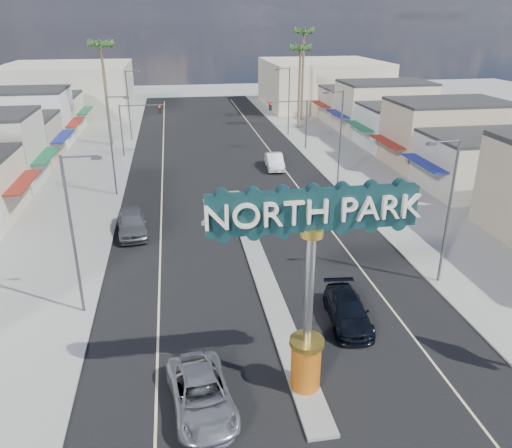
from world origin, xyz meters
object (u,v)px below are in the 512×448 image
object	(u,v)px
streetlight_l_far	(130,102)
streetlight_r_near	(447,206)
car_parked_left	(132,223)
streetlight_r_mid	(339,133)
palm_left_far	(101,51)
car_parked_right	(274,161)
traffic_signal_right	(292,115)
streetlight_r_far	(288,98)
suv_right	(348,311)
palm_right_mid	(300,53)
suv_left	(201,394)
streetlight_l_mid	(113,141)
streetlight_l_near	(75,229)
palm_right_far	(304,37)
gateway_sign	(310,270)
traffic_signal_left	(137,120)

from	to	relation	value
streetlight_l_far	streetlight_r_near	world-z (taller)	same
car_parked_left	streetlight_r_mid	bearing A→B (deg)	19.48
streetlight_l_far	palm_left_far	bearing A→B (deg)	-142.08
car_parked_right	traffic_signal_right	bearing A→B (deg)	68.76
streetlight_r_mid	streetlight_r_far	xyz separation A→B (m)	(0.00, 22.00, 0.00)
streetlight_r_far	suv_right	bearing A→B (deg)	-98.63
palm_left_far	car_parked_right	world-z (taller)	palm_left_far
palm_right_mid	car_parked_left	xyz separation A→B (m)	(-21.59, -35.28, -9.71)
streetlight_l_far	suv_left	xyz separation A→B (m)	(5.85, -50.46, -4.33)
suv_right	streetlight_l_mid	bearing A→B (deg)	126.46
streetlight_r_far	streetlight_l_near	bearing A→B (deg)	-116.42
streetlight_l_far	car_parked_right	world-z (taller)	streetlight_l_far
streetlight_l_mid	palm_right_far	bearing A→B (deg)	51.52
streetlight_r_far	car_parked_right	distance (m)	17.04
palm_left_far	car_parked_left	xyz separation A→B (m)	(4.41, -29.28, -10.60)
palm_right_far	gateway_sign	bearing A→B (deg)	-104.03
streetlight_r_near	streetlight_r_far	xyz separation A→B (m)	(0.00, 42.00, 0.00)
palm_right_mid	gateway_sign	bearing A→B (deg)	-103.53
traffic_signal_right	palm_right_far	bearing A→B (deg)	72.10
palm_right_mid	suv_left	distance (m)	58.07
streetlight_r_mid	car_parked_left	distance (m)	21.57
streetlight_r_near	palm_right_far	world-z (taller)	palm_right_far
streetlight_r_near	car_parked_left	size ratio (longest dim) A/B	1.71
suv_right	streetlight_r_mid	bearing A→B (deg)	79.04
suv_right	gateway_sign	bearing A→B (deg)	-121.56
palm_right_far	streetlight_r_mid	bearing A→B (deg)	-98.12
suv_right	palm_right_far	bearing A→B (deg)	83.78
traffic_signal_left	streetlight_l_far	distance (m)	8.14
car_parked_left	streetlight_l_far	bearing A→B (deg)	86.85
palm_left_far	gateway_sign	bearing A→B (deg)	-74.85
streetlight_r_mid	streetlight_l_far	bearing A→B (deg)	133.48
palm_right_mid	streetlight_l_far	bearing A→B (deg)	-170.31
gateway_sign	streetlight_r_near	distance (m)	13.19
streetlight_r_mid	palm_left_far	xyz separation A→B (m)	(-23.43, 20.00, 6.43)
streetlight_r_near	traffic_signal_left	bearing A→B (deg)	119.99
traffic_signal_left	suv_right	world-z (taller)	traffic_signal_left
palm_right_mid	palm_right_far	bearing A→B (deg)	71.57
streetlight_r_mid	palm_left_far	bearing A→B (deg)	139.52
streetlight_l_mid	streetlight_r_mid	distance (m)	20.87
suv_left	streetlight_l_far	bearing A→B (deg)	89.61
streetlight_l_mid	palm_left_far	distance (m)	21.16
streetlight_l_near	car_parked_left	distance (m)	11.65
traffic_signal_right	car_parked_left	size ratio (longest dim) A/B	1.14
traffic_signal_right	palm_right_far	distance (m)	20.59
streetlight_l_mid	streetlight_l_far	xyz separation A→B (m)	(0.00, 22.00, 0.00)
streetlight_r_far	palm_left_far	distance (m)	24.38
streetlight_r_mid	suv_left	world-z (taller)	streetlight_r_mid
streetlight_r_mid	palm_right_far	distance (m)	33.14
suv_left	streetlight_r_far	bearing A→B (deg)	66.43
streetlight_r_near	streetlight_r_mid	bearing A→B (deg)	90.00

